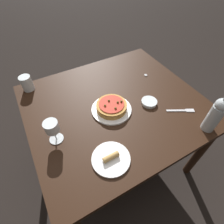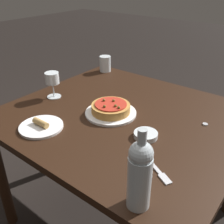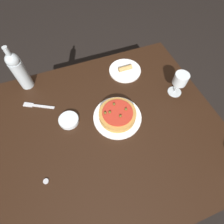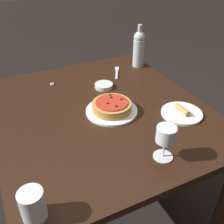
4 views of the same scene
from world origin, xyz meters
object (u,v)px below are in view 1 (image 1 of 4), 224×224
(dining_table, at_px, (115,112))
(bottle_cap, at_px, (146,75))
(fork, at_px, (182,111))
(side_plate, at_px, (111,159))
(wine_bottle, at_px, (216,114))
(side_bowl, at_px, (149,102))
(pizza, at_px, (112,106))
(wine_glass, at_px, (52,128))
(water_cup, at_px, (27,83))
(dinner_plate, at_px, (112,109))

(dining_table, distance_m, bottle_cap, 0.40)
(fork, relative_size, side_plate, 0.83)
(wine_bottle, bearing_deg, fork, -80.68)
(dining_table, relative_size, wine_bottle, 4.18)
(side_bowl, relative_size, fork, 0.63)
(side_bowl, relative_size, bottle_cap, 4.35)
(pizza, height_order, wine_glass, wine_glass)
(water_cup, height_order, bottle_cap, water_cup)
(fork, xyz_separation_m, side_plate, (0.56, 0.07, 0.01))
(water_cup, bearing_deg, dining_table, 137.92)
(wine_bottle, relative_size, water_cup, 2.55)
(side_bowl, height_order, fork, side_bowl)
(wine_bottle, relative_size, side_plate, 1.37)
(side_bowl, relative_size, side_plate, 0.52)
(dining_table, bearing_deg, pizza, 39.27)
(side_bowl, bearing_deg, wine_bottle, 117.92)
(fork, bearing_deg, dining_table, 170.30)
(water_cup, bearing_deg, wine_bottle, 134.16)
(pizza, xyz_separation_m, wine_glass, (0.38, 0.04, 0.07))
(wine_bottle, bearing_deg, side_bowl, -62.08)
(wine_bottle, bearing_deg, side_plate, -9.59)
(water_cup, relative_size, side_bowl, 1.03)
(dining_table, bearing_deg, wine_bottle, 130.00)
(dinner_plate, bearing_deg, dining_table, -140.83)
(pizza, distance_m, fork, 0.46)
(dinner_plate, bearing_deg, wine_bottle, 136.59)
(dining_table, height_order, fork, fork)
(dinner_plate, distance_m, water_cup, 0.63)
(dining_table, height_order, wine_bottle, wine_bottle)
(dinner_plate, bearing_deg, pizza, 137.47)
(pizza, bearing_deg, side_bowl, 164.41)
(wine_bottle, bearing_deg, pizza, -43.41)
(side_bowl, bearing_deg, bottle_cap, -122.49)
(wine_glass, bearing_deg, side_plate, 128.95)
(wine_glass, bearing_deg, wine_bottle, 155.96)
(dinner_plate, bearing_deg, side_plate, 60.51)
(dinner_plate, distance_m, bottle_cap, 0.46)
(wine_glass, bearing_deg, side_bowl, 177.61)
(side_plate, bearing_deg, dinner_plate, -119.49)
(side_bowl, xyz_separation_m, bottle_cap, (-0.17, -0.26, -0.01))
(water_cup, bearing_deg, dinner_plate, 131.91)
(dining_table, relative_size, wine_glass, 7.86)
(pizza, relative_size, wine_bottle, 0.70)
(wine_bottle, bearing_deg, bottle_cap, -89.04)
(dining_table, xyz_separation_m, side_bowl, (-0.20, 0.11, 0.10))
(wine_bottle, height_order, side_bowl, wine_bottle)
(dinner_plate, relative_size, bottle_cap, 10.71)
(side_bowl, bearing_deg, pizza, -15.59)
(pizza, relative_size, bottle_cap, 8.06)
(pizza, relative_size, side_bowl, 1.85)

